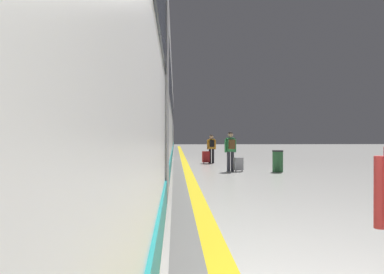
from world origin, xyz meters
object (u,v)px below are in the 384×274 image
(waste_bin, at_px, (278,161))
(passenger_mid, at_px, (212,146))
(high_speed_train, at_px, (109,94))
(suitcase_mid, at_px, (206,157))
(suitcase_near, at_px, (238,164))
(passenger_near, at_px, (231,148))

(waste_bin, bearing_deg, passenger_mid, 115.52)
(high_speed_train, height_order, suitcase_mid, high_speed_train)
(suitcase_mid, bearing_deg, suitcase_near, -77.54)
(high_speed_train, bearing_deg, suitcase_mid, 73.89)
(high_speed_train, distance_m, passenger_mid, 11.97)
(passenger_mid, bearing_deg, high_speed_train, -107.44)
(passenger_mid, bearing_deg, suitcase_mid, -159.37)
(high_speed_train, bearing_deg, passenger_mid, 72.56)
(suitcase_near, xyz_separation_m, waste_bin, (1.63, -0.21, 0.13))
(passenger_near, distance_m, suitcase_near, 0.75)
(high_speed_train, relative_size, suitcase_mid, 46.68)
(suitcase_near, relative_size, suitcase_mid, 0.90)
(passenger_near, xyz_separation_m, passenger_mid, (-0.36, 4.53, -0.06))
(suitcase_mid, bearing_deg, passenger_near, -81.22)
(passenger_near, relative_size, suitcase_near, 2.83)
(suitcase_near, xyz_separation_m, passenger_mid, (-0.67, 4.62, 0.62))
(high_speed_train, relative_size, passenger_mid, 19.44)
(passenger_near, bearing_deg, suitcase_mid, 98.78)
(passenger_near, distance_m, passenger_mid, 4.54)
(passenger_mid, height_order, waste_bin, passenger_mid)
(passenger_mid, height_order, suitcase_mid, passenger_mid)
(high_speed_train, distance_m, waste_bin, 8.98)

